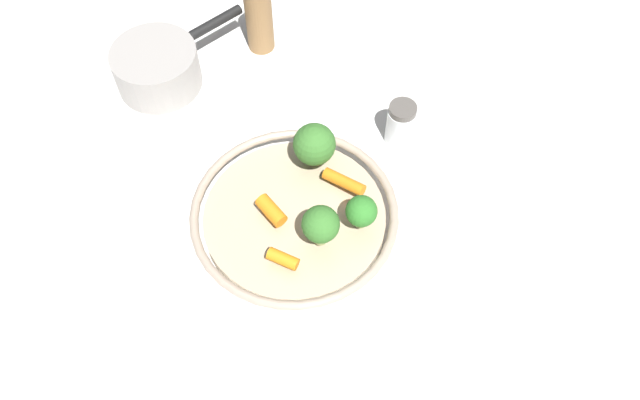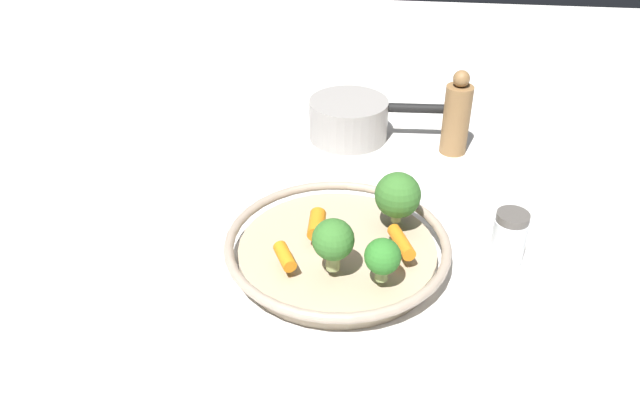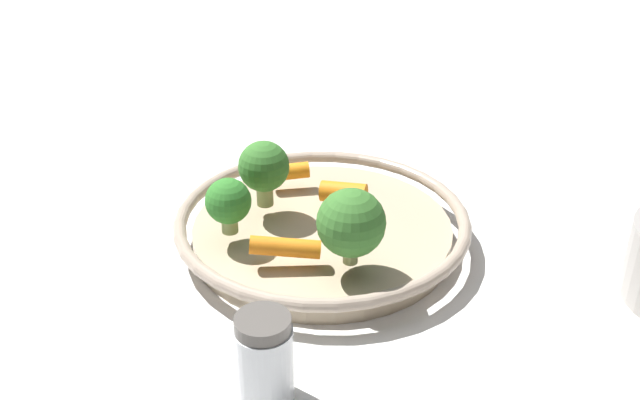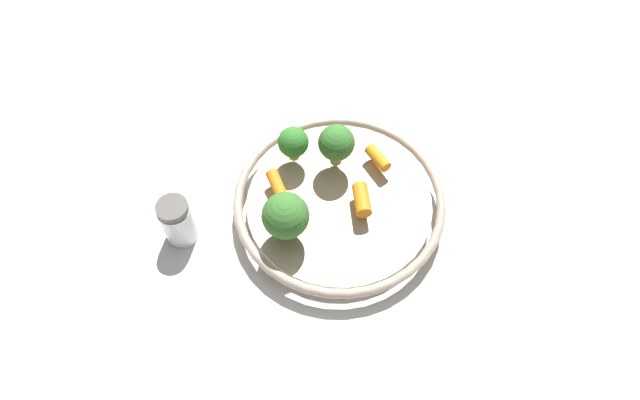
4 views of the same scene
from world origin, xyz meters
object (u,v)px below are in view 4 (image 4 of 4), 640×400
object	(u,v)px
serving_bowl	(339,203)
baby_carrot_right	(280,191)
salt_shaker	(178,221)
broccoli_floret_mid	(286,216)
baby_carrot_left	(378,158)
broccoli_floret_edge	(334,143)
broccoli_floret_small	(293,143)
baby_carrot_near_rim	(362,200)

from	to	relation	value
serving_bowl	baby_carrot_right	distance (m)	0.08
salt_shaker	broccoli_floret_mid	bearing A→B (deg)	-9.90
baby_carrot_left	broccoli_floret_edge	distance (m)	0.07
serving_bowl	baby_carrot_left	world-z (taller)	baby_carrot_left
broccoli_floret_mid	broccoli_floret_small	distance (m)	0.12
baby_carrot_left	broccoli_floret_mid	xyz separation A→B (m)	(-0.13, -0.10, 0.03)
baby_carrot_right	broccoli_floret_small	distance (m)	0.07
baby_carrot_left	baby_carrot_near_rim	size ratio (longest dim) A/B	0.91
baby_carrot_left	broccoli_floret_edge	size ratio (longest dim) A/B	0.62
broccoli_floret_edge	salt_shaker	bearing A→B (deg)	-158.65
baby_carrot_right	broccoli_floret_small	world-z (taller)	broccoli_floret_small
baby_carrot_right	broccoli_floret_edge	world-z (taller)	broccoli_floret_edge
serving_bowl	baby_carrot_right	size ratio (longest dim) A/B	4.60
baby_carrot_right	serving_bowl	bearing A→B (deg)	-6.65
baby_carrot_right	baby_carrot_near_rim	xyz separation A→B (m)	(0.11, -0.02, 0.00)
broccoli_floret_mid	broccoli_floret_small	size ratio (longest dim) A/B	1.29
baby_carrot_right	salt_shaker	world-z (taller)	salt_shaker
baby_carrot_near_rim	broccoli_floret_edge	size ratio (longest dim) A/B	0.68
broccoli_floret_mid	broccoli_floret_small	world-z (taller)	broccoli_floret_mid
baby_carrot_left	serving_bowl	bearing A→B (deg)	-136.76
baby_carrot_left	broccoli_floret_small	bearing A→B (deg)	171.65
serving_bowl	baby_carrot_near_rim	bearing A→B (deg)	-25.05
serving_bowl	salt_shaker	size ratio (longest dim) A/B	3.86
serving_bowl	broccoli_floret_edge	xyz separation A→B (m)	(-0.00, 0.06, 0.06)
broccoli_floret_edge	salt_shaker	size ratio (longest dim) A/B	0.90
salt_shaker	baby_carrot_right	bearing A→B (deg)	13.71
broccoli_floret_edge	broccoli_floret_small	xyz separation A→B (m)	(-0.05, 0.01, -0.01)
baby_carrot_right	broccoli_floret_mid	distance (m)	0.07
baby_carrot_left	salt_shaker	size ratio (longest dim) A/B	0.55
broccoli_floret_mid	salt_shaker	world-z (taller)	broccoli_floret_mid
baby_carrot_left	baby_carrot_right	size ratio (longest dim) A/B	0.66
broccoli_floret_small	broccoli_floret_edge	bearing A→B (deg)	-12.83
serving_bowl	salt_shaker	bearing A→B (deg)	-173.72
broccoli_floret_edge	salt_shaker	distance (m)	0.23
baby_carrot_left	broccoli_floret_small	distance (m)	0.12
broccoli_floret_small	serving_bowl	bearing A→B (deg)	-51.14
baby_carrot_right	broccoli_floret_mid	xyz separation A→B (m)	(0.01, -0.06, 0.03)
baby_carrot_near_rim	broccoli_floret_edge	bearing A→B (deg)	113.20
baby_carrot_near_rim	broccoli_floret_edge	distance (m)	0.08
baby_carrot_near_rim	broccoli_floret_small	world-z (taller)	broccoli_floret_small
baby_carrot_left	broccoli_floret_mid	world-z (taller)	broccoli_floret_mid
broccoli_floret_edge	broccoli_floret_small	distance (m)	0.06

